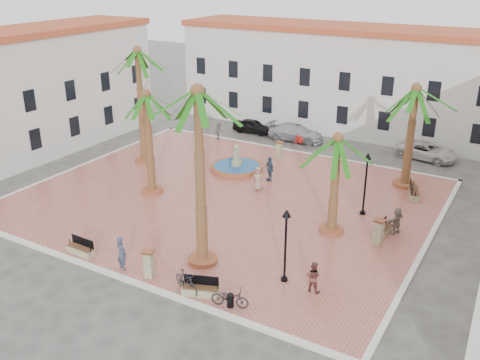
{
  "coord_description": "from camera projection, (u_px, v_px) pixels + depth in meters",
  "views": [
    {
      "loc": [
        17.23,
        -27.83,
        14.73
      ],
      "look_at": [
        1.0,
        0.0,
        1.6
      ],
      "focal_mm": 40.0,
      "sensor_mm": 36.0,
      "label": 1
    }
  ],
  "objects": [
    {
      "name": "kerb_e",
      "position": [
        426.0,
        246.0,
        29.77
      ],
      "size": [
        0.3,
        22.3,
        0.16
      ],
      "primitive_type": "cube",
      "color": "silver",
      "rests_on": "ground"
    },
    {
      "name": "bench_s",
      "position": [
        81.0,
        250.0,
        28.74
      ],
      "size": [
        1.73,
        0.58,
        0.91
      ],
      "rotation": [
        0.0,
        0.0,
        -0.03
      ],
      "color": "#939469",
      "rests_on": "plaza"
    },
    {
      "name": "car_white",
      "position": [
        426.0,
        151.0,
        42.99
      ],
      "size": [
        5.06,
        2.94,
        1.33
      ],
      "primitive_type": "imported",
      "rotation": [
        0.0,
        0.0,
        1.41
      ],
      "color": "silver",
      "rests_on": "ground"
    },
    {
      "name": "bollard_e",
      "position": [
        379.0,
        232.0,
        29.52
      ],
      "size": [
        0.64,
        0.64,
        1.53
      ],
      "rotation": [
        0.0,
        0.0,
        -0.18
      ],
      "color": "#939469",
      "rests_on": "plaza"
    },
    {
      "name": "palm_ne",
      "position": [
        415.0,
        101.0,
        35.41
      ],
      "size": [
        5.3,
        5.3,
        7.29
      ],
      "color": "#A85633",
      "rests_on": "plaza"
    },
    {
      "name": "bench_se",
      "position": [
        201.0,
        290.0,
        25.18
      ],
      "size": [
        1.84,
        1.12,
        0.93
      ],
      "rotation": [
        0.0,
        0.0,
        0.36
      ],
      "color": "#939469",
      "rests_on": "plaza"
    },
    {
      "name": "bench_ne",
      "position": [
        414.0,
        193.0,
        35.76
      ],
      "size": [
        1.12,
        1.99,
        1.01
      ],
      "rotation": [
        0.0,
        0.0,
        1.87
      ],
      "color": "#939469",
      "rests_on": "plaza"
    },
    {
      "name": "car_silver",
      "position": [
        296.0,
        133.0,
        47.46
      ],
      "size": [
        5.1,
        2.34,
        1.45
      ],
      "primitive_type": "imported",
      "rotation": [
        0.0,
        0.0,
        1.63
      ],
      "color": "#B1B0BA",
      "rests_on": "ground"
    },
    {
      "name": "cyclist_a",
      "position": [
        121.0,
        253.0,
        27.09
      ],
      "size": [
        0.76,
        0.59,
        1.83
      ],
      "primitive_type": "imported",
      "rotation": [
        0.0,
        0.0,
        2.89
      ],
      "color": "#343D52",
      "rests_on": "plaza"
    },
    {
      "name": "palm_s",
      "position": [
        198.0,
        110.0,
        25.02
      ],
      "size": [
        5.05,
        5.05,
        9.43
      ],
      "color": "#A85633",
      "rests_on": "plaza"
    },
    {
      "name": "lamppost_e",
      "position": [
        366.0,
        173.0,
        32.4
      ],
      "size": [
        0.44,
        0.44,
        4.04
      ],
      "color": "black",
      "rests_on": "plaza"
    },
    {
      "name": "plaza",
      "position": [
        227.0,
        198.0,
        35.83
      ],
      "size": [
        26.0,
        22.0,
        0.15
      ],
      "primitive_type": "cube",
      "color": "#C16857",
      "rests_on": "ground"
    },
    {
      "name": "bench_e",
      "position": [
        383.0,
        231.0,
        30.82
      ],
      "size": [
        0.7,
        1.66,
        0.85
      ],
      "rotation": [
        0.0,
        0.0,
        1.44
      ],
      "color": "#939469",
      "rests_on": "plaza"
    },
    {
      "name": "ground",
      "position": [
        227.0,
        199.0,
        35.86
      ],
      "size": [
        120.0,
        120.0,
        0.0
      ],
      "primitive_type": "plane",
      "color": "#56544F",
      "rests_on": "ground"
    },
    {
      "name": "kerb_s",
      "position": [
        114.0,
        275.0,
        27.03
      ],
      "size": [
        26.3,
        0.3,
        0.16
      ],
      "primitive_type": "cube",
      "color": "silver",
      "rests_on": "ground"
    },
    {
      "name": "litter_bin",
      "position": [
        230.0,
        301.0,
        24.3
      ],
      "size": [
        0.33,
        0.33,
        0.64
      ],
      "primitive_type": "cylinder",
      "color": "black",
      "rests_on": "plaza"
    },
    {
      "name": "pedestrian_east",
      "position": [
        397.0,
        221.0,
        30.75
      ],
      "size": [
        0.97,
        1.58,
        1.62
      ],
      "primitive_type": "imported",
      "rotation": [
        0.0,
        0.0,
        -1.93
      ],
      "color": "gray",
      "rests_on": "plaza"
    },
    {
      "name": "cyclist_b",
      "position": [
        313.0,
        277.0,
        25.28
      ],
      "size": [
        0.78,
        0.62,
        1.57
      ],
      "primitive_type": "imported",
      "rotation": [
        0.0,
        0.0,
        3.18
      ],
      "color": "brown",
      "rests_on": "plaza"
    },
    {
      "name": "bicycle_a",
      "position": [
        230.0,
        298.0,
        24.26
      ],
      "size": [
        1.87,
        1.07,
        0.93
      ],
      "primitive_type": "imported",
      "rotation": [
        0.0,
        0.0,
        1.85
      ],
      "color": "black",
      "rests_on": "plaza"
    },
    {
      "name": "palm_nw",
      "position": [
        138.0,
        62.0,
        39.36
      ],
      "size": [
        4.84,
        4.84,
        8.97
      ],
      "color": "#A85633",
      "rests_on": "plaza"
    },
    {
      "name": "fountain",
      "position": [
        237.0,
        167.0,
        40.4
      ],
      "size": [
        3.94,
        3.94,
        2.03
      ],
      "color": "#A85633",
      "rests_on": "plaza"
    },
    {
      "name": "building_west",
      "position": [
        25.0,
        93.0,
        42.83
      ],
      "size": [
        6.4,
        24.4,
        10.0
      ],
      "rotation": [
        0.0,
        0.0,
        1.57
      ],
      "color": "silver",
      "rests_on": "ground"
    },
    {
      "name": "bicycle_b",
      "position": [
        186.0,
        282.0,
        25.37
      ],
      "size": [
        1.83,
        1.07,
        1.06
      ],
      "primitive_type": "imported",
      "rotation": [
        0.0,
        0.0,
        1.23
      ],
      "color": "black",
      "rests_on": "plaza"
    },
    {
      "name": "bollard_se",
      "position": [
        149.0,
        263.0,
        26.48
      ],
      "size": [
        0.64,
        0.64,
        1.47
      ],
      "rotation": [
        0.0,
        0.0,
        0.25
      ],
      "color": "#939469",
      "rests_on": "plaza"
    },
    {
      "name": "car_red",
      "position": [
        290.0,
        133.0,
        47.76
      ],
      "size": [
        3.9,
        2.18,
        1.22
      ],
      "primitive_type": "imported",
      "rotation": [
        0.0,
        0.0,
        1.32
      ],
      "color": "#B41F1C",
      "rests_on": "ground"
    },
    {
      "name": "bollard_n",
      "position": [
        279.0,
        150.0,
        42.62
      ],
      "size": [
        0.51,
        0.51,
        1.4
      ],
      "rotation": [
        0.0,
        0.0,
        0.02
      ],
      "color": "#939469",
      "rests_on": "plaza"
    },
    {
      "name": "lamppost_s",
      "position": [
        286.0,
        233.0,
        25.42
      ],
      "size": [
        0.42,
        0.42,
        3.9
      ],
      "color": "black",
      "rests_on": "plaza"
    },
    {
      "name": "palm_sw",
      "position": [
        147.0,
        106.0,
        34.35
      ],
      "size": [
        4.72,
        4.72,
        7.14
      ],
      "color": "#A85633",
      "rests_on": "plaza"
    },
    {
      "name": "kerb_n",
      "position": [
        296.0,
        152.0,
        44.63
      ],
      "size": [
        26.3,
        0.3,
        0.16
      ],
      "primitive_type": "cube",
      "color": "silver",
      "rests_on": "ground"
    },
    {
      "name": "kerb_w",
      "position": [
        86.0,
        164.0,
        41.89
      ],
      "size": [
        0.3,
        22.3,
        0.16
      ],
      "primitive_type": "cube",
      "color": "silver",
      "rests_on": "ground"
    },
    {
      "name": "car_black",
      "position": [
        253.0,
        126.0,
        49.67
      ],
      "size": [
        3.8,
        1.66,
        1.28
      ],
      "primitive_type": "imported",
      "rotation": [
        0.0,
        0.0,
        1.61
      ],
      "color": "black",
      "rests_on": "ground"
    },
    {
      "name": "pedestrian_fountain_b",
      "position": [
        270.0,
        169.0,
        38.24
      ],
      "size": [
        1.12,
        0.95,
        1.8
      ],
      "primitive_type": "imported",
      "rotation": [
        0.0,
        0.0,
        -0.59
      ],
      "color": "#2D4157",
      "rests_on": "plaza"
    },
    {
      "name": "palm_e",
      "position": [
        337.0,
        150.0,
        29.37
      ],
      "size": [
        4.6,
        4.6,
        6.04
      ],
      "color": "#A85633",
      "rests_on": "plaza"
    },
    {
      "name": "pedestrian_north",
      "position": [
        218.0,
        131.0,
        47.18
      ],
      "size": [
        0.8,
        1.13,
        1.59
      ],
      "primitive_type": "imported",
      "rotation": [
        0.0,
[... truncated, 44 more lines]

